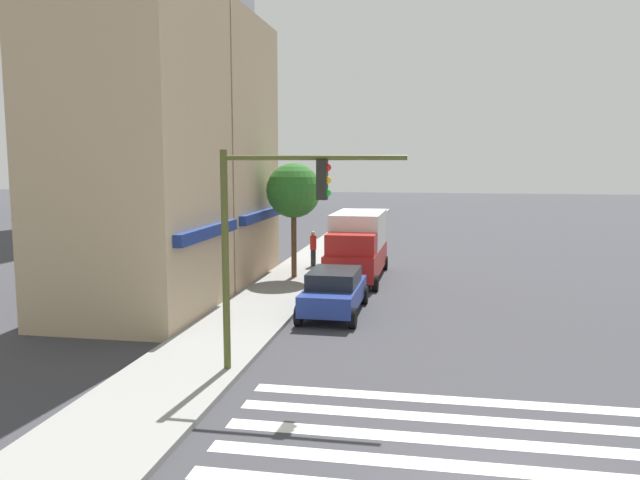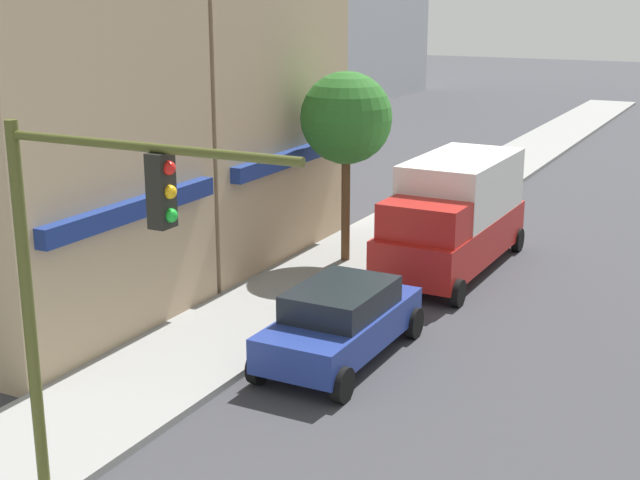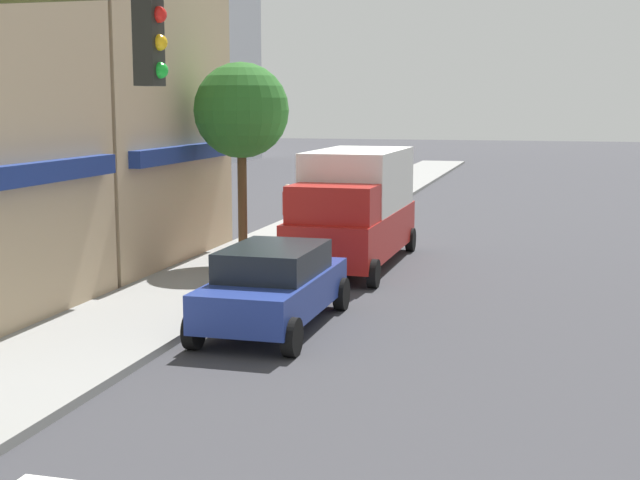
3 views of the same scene
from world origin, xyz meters
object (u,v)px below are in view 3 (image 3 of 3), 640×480
Objects in this scene: sedan_blue at (274,285)px; street_tree at (241,111)px; traffic_signal at (43,137)px; pedestrian_red_jacket at (288,213)px; box_truck_red at (354,206)px.

street_tree is at bearing 25.44° from sedan_blue.
pedestrian_red_jacket is at bearing 6.79° from traffic_signal.
box_truck_red is at bearing 0.47° from sedan_blue.
sedan_blue is at bearing -155.02° from street_tree.
pedestrian_red_jacket is at bearing 15.83° from sedan_blue.
box_truck_red is at bearing -71.71° from street_tree.
box_truck_red is at bearing -54.95° from pedestrian_red_jacket.
street_tree is at bearing -110.00° from pedestrian_red_jacket.
pedestrian_red_jacket is at bearing -5.69° from street_tree.
sedan_blue is 2.49× the size of pedestrian_red_jacket.
box_truck_red reaches higher than pedestrian_red_jacket.
traffic_signal is 0.91× the size of box_truck_red.
box_truck_red is 1.20× the size of street_tree.
traffic_signal reaches higher than sedan_blue.
traffic_signal reaches higher than street_tree.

